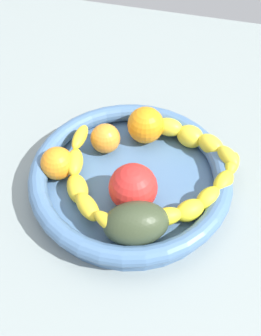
{
  "coord_description": "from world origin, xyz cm",
  "views": [
    {
      "loc": [
        39.75,
        10.82,
        55.82
      ],
      "look_at": [
        0.0,
        0.0,
        7.96
      ],
      "focal_mm": 42.32,
      "sensor_mm": 36.0,
      "label": 1
    }
  ],
  "objects_px": {
    "banana_draped_left": "(189,137)",
    "orange_front": "(57,163)",
    "avocado_dark": "(136,223)",
    "fruit_bowl": "(130,177)",
    "banana_draped_right": "(196,199)",
    "orange_mid_right": "(145,125)",
    "banana_arching_top": "(83,183)",
    "orange_mid_left": "(105,138)",
    "tomato_red": "(133,187)"
  },
  "relations": [
    {
      "from": "banana_draped_left",
      "to": "banana_draped_right",
      "type": "height_order",
      "value": "banana_draped_left"
    },
    {
      "from": "banana_draped_right",
      "to": "banana_arching_top",
      "type": "xyz_separation_m",
      "value": [
        0.02,
        -0.17,
        0.0
      ]
    },
    {
      "from": "fruit_bowl",
      "to": "banana_draped_right",
      "type": "height_order",
      "value": "banana_draped_right"
    },
    {
      "from": "banana_draped_right",
      "to": "avocado_dark",
      "type": "relative_size",
      "value": 1.94
    },
    {
      "from": "orange_mid_left",
      "to": "avocado_dark",
      "type": "relative_size",
      "value": 0.54
    },
    {
      "from": "orange_mid_right",
      "to": "tomato_red",
      "type": "relative_size",
      "value": 0.87
    },
    {
      "from": "orange_front",
      "to": "banana_arching_top",
      "type": "bearing_deg",
      "value": 62.62
    },
    {
      "from": "orange_front",
      "to": "orange_mid_right",
      "type": "xyz_separation_m",
      "value": [
        -0.12,
        0.12,
        0.01
      ]
    },
    {
      "from": "banana_arching_top",
      "to": "avocado_dark",
      "type": "bearing_deg",
      "value": 62.01
    },
    {
      "from": "fruit_bowl",
      "to": "avocado_dark",
      "type": "distance_m",
      "value": 0.11
    },
    {
      "from": "banana_draped_left",
      "to": "avocado_dark",
      "type": "relative_size",
      "value": 2.12
    },
    {
      "from": "orange_front",
      "to": "avocado_dark",
      "type": "distance_m",
      "value": 0.17
    },
    {
      "from": "orange_mid_right",
      "to": "avocado_dark",
      "type": "bearing_deg",
      "value": 10.17
    },
    {
      "from": "avocado_dark",
      "to": "banana_draped_left",
      "type": "bearing_deg",
      "value": 168.05
    },
    {
      "from": "banana_arching_top",
      "to": "avocado_dark",
      "type": "height_order",
      "value": "avocado_dark"
    },
    {
      "from": "banana_arching_top",
      "to": "avocado_dark",
      "type": "distance_m",
      "value": 0.11
    },
    {
      "from": "banana_draped_left",
      "to": "orange_front",
      "type": "relative_size",
      "value": 3.69
    },
    {
      "from": "banana_arching_top",
      "to": "orange_mid_left",
      "type": "xyz_separation_m",
      "value": [
        -0.1,
        0.0,
        -0.0
      ]
    },
    {
      "from": "banana_draped_right",
      "to": "banana_arching_top",
      "type": "relative_size",
      "value": 0.92
    },
    {
      "from": "fruit_bowl",
      "to": "orange_mid_right",
      "type": "xyz_separation_m",
      "value": [
        -0.1,
        -0.0,
        0.03
      ]
    },
    {
      "from": "tomato_red",
      "to": "avocado_dark",
      "type": "bearing_deg",
      "value": 18.74
    },
    {
      "from": "orange_mid_left",
      "to": "orange_mid_right",
      "type": "relative_size",
      "value": 0.8
    },
    {
      "from": "banana_arching_top",
      "to": "tomato_red",
      "type": "xyz_separation_m",
      "value": [
        -0.0,
        0.08,
        0.01
      ]
    },
    {
      "from": "banana_draped_right",
      "to": "orange_mid_right",
      "type": "height_order",
      "value": "orange_mid_right"
    },
    {
      "from": "banana_draped_left",
      "to": "orange_front",
      "type": "height_order",
      "value": "orange_front"
    },
    {
      "from": "avocado_dark",
      "to": "orange_front",
      "type": "bearing_deg",
      "value": -117.78
    },
    {
      "from": "orange_front",
      "to": "avocado_dark",
      "type": "height_order",
      "value": "avocado_dark"
    },
    {
      "from": "orange_mid_right",
      "to": "fruit_bowl",
      "type": "bearing_deg",
      "value": 0.51
    },
    {
      "from": "orange_front",
      "to": "orange_mid_right",
      "type": "distance_m",
      "value": 0.17
    },
    {
      "from": "avocado_dark",
      "to": "orange_mid_right",
      "type": "bearing_deg",
      "value": -169.83
    },
    {
      "from": "tomato_red",
      "to": "banana_arching_top",
      "type": "bearing_deg",
      "value": -86.82
    },
    {
      "from": "banana_draped_right",
      "to": "tomato_red",
      "type": "height_order",
      "value": "tomato_red"
    },
    {
      "from": "orange_mid_left",
      "to": "tomato_red",
      "type": "distance_m",
      "value": 0.13
    },
    {
      "from": "fruit_bowl",
      "to": "orange_mid_left",
      "type": "relative_size",
      "value": 6.39
    },
    {
      "from": "banana_draped_right",
      "to": "avocado_dark",
      "type": "xyz_separation_m",
      "value": [
        0.07,
        -0.08,
        0.01
      ]
    },
    {
      "from": "orange_mid_left",
      "to": "tomato_red",
      "type": "xyz_separation_m",
      "value": [
        0.1,
        0.08,
        0.01
      ]
    },
    {
      "from": "banana_draped_right",
      "to": "banana_arching_top",
      "type": "bearing_deg",
      "value": -83.75
    },
    {
      "from": "fruit_bowl",
      "to": "orange_mid_right",
      "type": "bearing_deg",
      "value": -179.49
    },
    {
      "from": "orange_front",
      "to": "orange_mid_right",
      "type": "relative_size",
      "value": 0.84
    },
    {
      "from": "banana_draped_left",
      "to": "orange_mid_right",
      "type": "height_order",
      "value": "orange_mid_right"
    },
    {
      "from": "fruit_bowl",
      "to": "banana_draped_right",
      "type": "distance_m",
      "value": 0.12
    },
    {
      "from": "fruit_bowl",
      "to": "tomato_red",
      "type": "distance_m",
      "value": 0.05
    },
    {
      "from": "fruit_bowl",
      "to": "orange_front",
      "type": "bearing_deg",
      "value": -80.73
    },
    {
      "from": "fruit_bowl",
      "to": "orange_mid_right",
      "type": "relative_size",
      "value": 5.1
    },
    {
      "from": "fruit_bowl",
      "to": "orange_front",
      "type": "distance_m",
      "value": 0.12
    },
    {
      "from": "banana_draped_right",
      "to": "orange_mid_left",
      "type": "relative_size",
      "value": 3.57
    },
    {
      "from": "banana_draped_left",
      "to": "orange_mid_left",
      "type": "distance_m",
      "value": 0.14
    },
    {
      "from": "banana_draped_right",
      "to": "orange_mid_right",
      "type": "bearing_deg",
      "value": -139.15
    },
    {
      "from": "banana_draped_left",
      "to": "banana_arching_top",
      "type": "distance_m",
      "value": 0.2
    },
    {
      "from": "banana_arching_top",
      "to": "tomato_red",
      "type": "relative_size",
      "value": 2.68
    }
  ]
}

